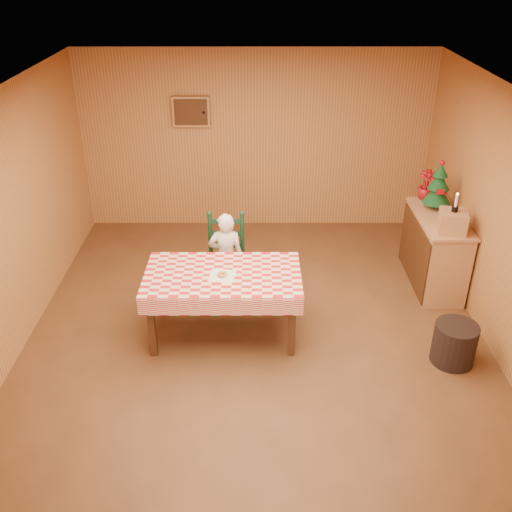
{
  "coord_description": "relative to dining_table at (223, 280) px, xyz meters",
  "views": [
    {
      "loc": [
        -0.01,
        -5.0,
        3.8
      ],
      "look_at": [
        0.0,
        0.2,
        0.95
      ],
      "focal_mm": 40.0,
      "sensor_mm": 36.0,
      "label": 1
    }
  ],
  "objects": [
    {
      "name": "storage_bin",
      "position": [
        2.38,
        -0.48,
        -0.47
      ],
      "size": [
        0.58,
        0.58,
        0.44
      ],
      "primitive_type": "cylinder",
      "rotation": [
        0.0,
        0.0,
        0.4
      ],
      "color": "black",
      "rests_on": "ground"
    },
    {
      "name": "ladder_chair",
      "position": [
        -0.0,
        0.79,
        -0.18
      ],
      "size": [
        0.44,
        0.4,
        1.08
      ],
      "color": "#10311C",
      "rests_on": "ground"
    },
    {
      "name": "napkin",
      "position": [
        0.0,
        -0.05,
        0.08
      ],
      "size": [
        0.29,
        0.29,
        0.0
      ],
      "primitive_type": "cube",
      "rotation": [
        0.0,
        0.0,
        -0.13
      ],
      "color": "white",
      "rests_on": "dining_table"
    },
    {
      "name": "flower_arrangement",
      "position": [
        2.52,
        1.61,
        0.43
      ],
      "size": [
        0.22,
        0.22,
        0.38
      ],
      "primitive_type": "imported",
      "rotation": [
        0.0,
        0.0,
        -0.05
      ],
      "color": "maroon",
      "rests_on": "shelf_unit"
    },
    {
      "name": "ground",
      "position": [
        0.35,
        -0.15,
        -0.69
      ],
      "size": [
        6.0,
        6.0,
        0.0
      ],
      "primitive_type": "plane",
      "color": "brown",
      "rests_on": "ground"
    },
    {
      "name": "donut",
      "position": [
        0.0,
        -0.05,
        0.1
      ],
      "size": [
        0.14,
        0.14,
        0.04
      ],
      "primitive_type": "torus",
      "rotation": [
        0.0,
        0.0,
        0.31
      ],
      "color": "#C98B48",
      "rests_on": "napkin"
    },
    {
      "name": "candle_set",
      "position": [
        2.57,
        0.66,
        0.56
      ],
      "size": [
        0.07,
        0.07,
        0.22
      ],
      "color": "black",
      "rests_on": "crate"
    },
    {
      "name": "dining_table",
      "position": [
        0.0,
        0.0,
        0.0
      ],
      "size": [
        1.66,
        0.96,
        0.77
      ],
      "color": "#472712",
      "rests_on": "ground"
    },
    {
      "name": "cabin_walls",
      "position": [
        0.35,
        0.39,
        1.14
      ],
      "size": [
        5.1,
        6.05,
        2.65
      ],
      "color": "#B97B42",
      "rests_on": "ground"
    },
    {
      "name": "christmas_tree",
      "position": [
        2.57,
        1.31,
        0.52
      ],
      "size": [
        0.34,
        0.34,
        0.62
      ],
      "color": "#472712",
      "rests_on": "shelf_unit"
    },
    {
      "name": "shelf_unit",
      "position": [
        2.56,
        1.06,
        -0.22
      ],
      "size": [
        0.54,
        1.24,
        0.93
      ],
      "color": "tan",
      "rests_on": "ground"
    },
    {
      "name": "crate",
      "position": [
        2.57,
        0.66,
        0.37
      ],
      "size": [
        0.36,
        0.36,
        0.25
      ],
      "primitive_type": "cube",
      "rotation": [
        0.0,
        0.0,
        -0.21
      ],
      "color": "tan",
      "rests_on": "shelf_unit"
    },
    {
      "name": "seated_child",
      "position": [
        0.0,
        0.73,
        -0.13
      ],
      "size": [
        0.41,
        0.27,
        1.12
      ],
      "primitive_type": "imported",
      "rotation": [
        0.0,
        0.0,
        3.14
      ],
      "color": "white",
      "rests_on": "ground"
    }
  ]
}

